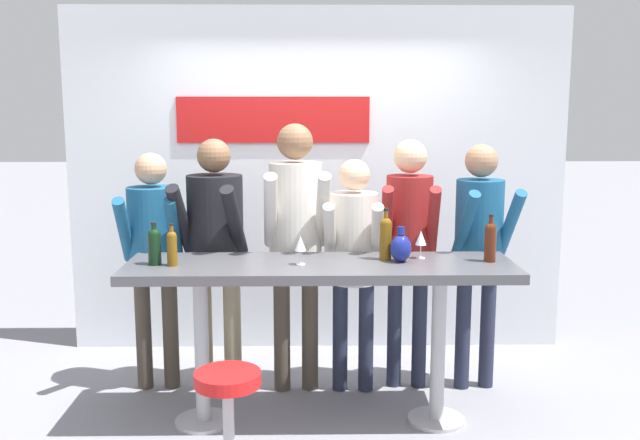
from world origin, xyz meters
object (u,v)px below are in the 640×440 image
object	(u,v)px
wine_bottle_2	(172,246)
person_center_right	(409,234)
person_center_left	(295,227)
tasting_table	(320,287)
bar_stool	(228,411)
wine_bottle_3	(490,240)
wine_bottle_0	(386,236)
person_center	(354,249)
person_right	(479,238)
wine_glass_0	(300,244)
wine_bottle_1	(154,245)
person_far_left	(153,244)
decorative_vase	(401,248)
wine_glass_1	(421,239)
person_left	(215,237)

from	to	relation	value
wine_bottle_2	person_center_right	bearing A→B (deg)	22.53
person_center_left	wine_bottle_2	world-z (taller)	person_center_left
tasting_table	bar_stool	xyz separation A→B (m)	(-0.49, -0.75, -0.46)
wine_bottle_3	wine_bottle_0	bearing A→B (deg)	174.23
bar_stool	person_center	world-z (taller)	person_center
person_center_left	person_right	size ratio (longest dim) A/B	1.08
wine_bottle_2	wine_bottle_0	bearing A→B (deg)	6.39
person_center_right	wine_glass_0	xyz separation A→B (m)	(-0.74, -0.61, 0.05)
person_center_left	wine_bottle_1	bearing A→B (deg)	-150.49
person_center_left	bar_stool	bearing A→B (deg)	-108.28
wine_bottle_1	wine_bottle_0	bearing A→B (deg)	4.71
wine_bottle_3	wine_glass_0	size ratio (longest dim) A/B	1.66
person_far_left	wine_bottle_0	size ratio (longest dim) A/B	5.12
person_center_left	wine_bottle_3	bearing A→B (deg)	-26.29
bar_stool	wine_bottle_1	world-z (taller)	wine_bottle_1
person_center	decorative_vase	bearing A→B (deg)	-57.21
wine_bottle_3	wine_glass_1	xyz separation A→B (m)	(-0.41, 0.10, -0.01)
wine_bottle_2	wine_bottle_3	bearing A→B (deg)	2.39
bar_stool	wine_bottle_3	size ratio (longest dim) A/B	2.13
person_right	wine_bottle_2	size ratio (longest dim) A/B	6.69
wine_bottle_3	decorative_vase	distance (m)	0.55
person_center	wine_bottle_3	distance (m)	0.95
wine_bottle_1	wine_glass_1	size ratio (longest dim) A/B	1.47
person_far_left	wine_bottle_1	size ratio (longest dim) A/B	6.38
person_center	wine_bottle_2	xyz separation A→B (m)	(-1.12, -0.56, 0.14)
person_center	decorative_vase	xyz separation A→B (m)	(0.26, -0.48, 0.11)
person_center	wine_glass_1	bearing A→B (deg)	-39.56
wine_glass_0	decorative_vase	size ratio (longest dim) A/B	0.80
wine_glass_1	wine_bottle_3	bearing A→B (deg)	-13.11
person_left	wine_bottle_3	world-z (taller)	person_left
person_left	person_center_left	bearing A→B (deg)	6.61
person_center	wine_bottle_0	bearing A→B (deg)	-63.04
person_center_left	person_right	distance (m)	1.26
person_far_left	person_center_right	distance (m)	1.76
wine_bottle_3	person_center_left	bearing A→B (deg)	157.48
wine_bottle_2	person_far_left	bearing A→B (deg)	111.62
wine_bottle_1	wine_bottle_3	xyz separation A→B (m)	(2.04, 0.05, 0.01)
person_center_right	wine_bottle_1	size ratio (longest dim) A/B	6.72
person_center_right	wine_bottle_1	world-z (taller)	person_center_right
wine_bottle_0	wine_bottle_3	world-z (taller)	wine_bottle_0
wine_bottle_3	wine_glass_0	xyz separation A→B (m)	(-1.16, -0.07, -0.01)
wine_bottle_3	wine_glass_1	size ratio (longest dim) A/B	1.66
person_far_left	wine_bottle_3	distance (m)	2.25
tasting_table	person_right	size ratio (longest dim) A/B	1.38
tasting_table	person_center	xyz separation A→B (m)	(0.24, 0.50, 0.13)
person_left	wine_glass_1	bearing A→B (deg)	-8.09
person_center	wine_bottle_0	xyz separation A→B (m)	(0.17, -0.41, 0.17)
bar_stool	wine_bottle_1	distance (m)	1.15
person_center_left	wine_glass_0	size ratio (longest dim) A/B	10.50
person_center_left	wine_bottle_2	size ratio (longest dim) A/B	7.23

